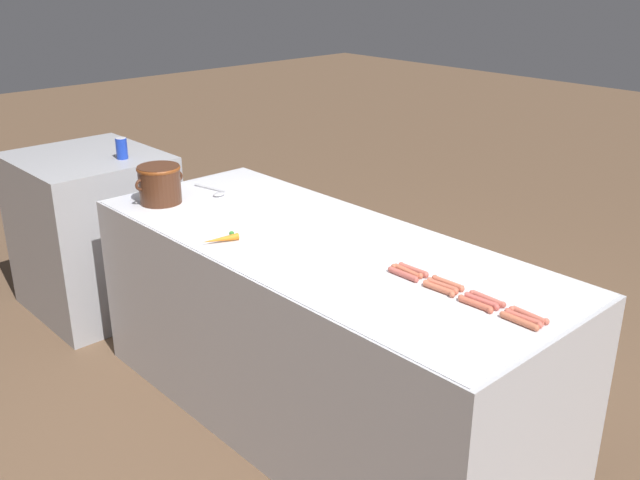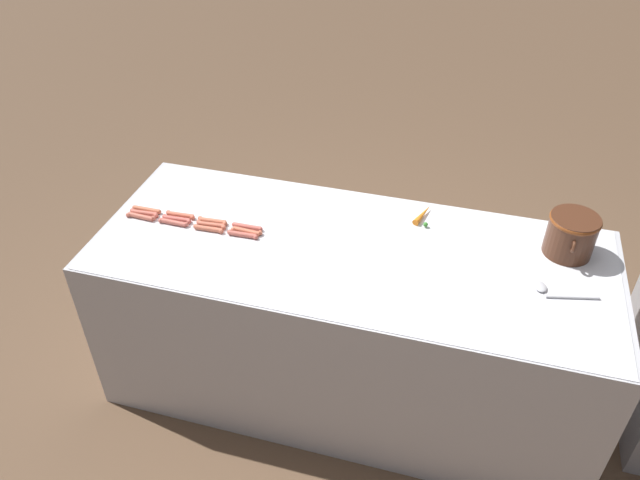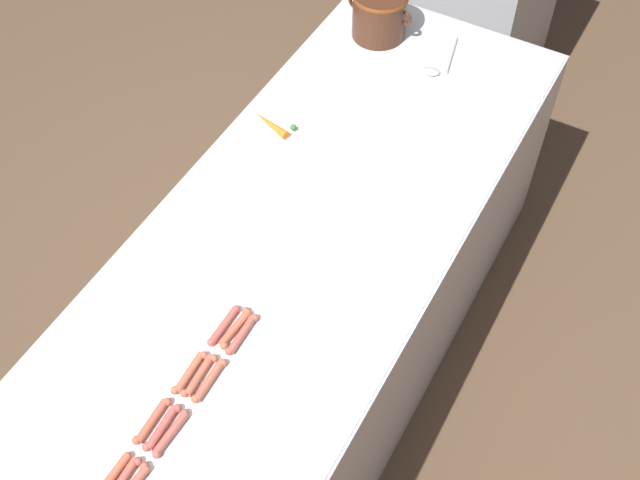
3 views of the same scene
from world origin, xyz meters
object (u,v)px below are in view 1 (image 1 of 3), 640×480
hot_dog_3 (403,274)px  soda_can (122,148)px  back_cabinet (95,233)px  hot_dog_2 (439,289)px  hot_dog_5 (482,301)px  hot_dog_9 (487,299)px  hot_dog_1 (476,304)px  bean_pot (160,182)px  hot_dog_10 (448,283)px  hot_dog_11 (413,270)px  hot_dog_4 (523,318)px  hot_dog_6 (443,286)px  serving_spoon (216,192)px  hot_dog_8 (529,315)px  hot_dog_0 (519,321)px  hot_dog_7 (407,271)px  carrot (221,239)px

hot_dog_3 → soda_can: size_ratio=1.25×
back_cabinet → hot_dog_2: size_ratio=6.38×
hot_dog_5 → hot_dog_9: (0.03, -0.00, 0.00)m
back_cabinet → hot_dog_1: size_ratio=6.38×
back_cabinet → hot_dog_3: back_cabinet is taller
hot_dog_1 → bean_pot: bearing=96.9°
hot_dog_10 → hot_dog_9: bearing=-90.5°
hot_dog_11 → bean_pot: bean_pot is taller
hot_dog_9 → hot_dog_4: bearing=-100.9°
back_cabinet → hot_dog_11: back_cabinet is taller
hot_dog_1 → hot_dog_4: same height
hot_dog_6 → bean_pot: 1.65m
hot_dog_9 → serving_spoon: size_ratio=0.58×
hot_dog_3 → hot_dog_9: size_ratio=1.00×
hot_dog_1 → back_cabinet: bearing=94.2°
hot_dog_8 → bean_pot: bearing=98.1°
hot_dog_0 → hot_dog_5: bearing=79.8°
hot_dog_2 → hot_dog_7: (0.03, 0.19, 0.00)m
hot_dog_7 → soda_can: 2.12m
back_cabinet → hot_dog_11: bearing=-83.6°
hot_dog_8 → soda_can: bearing=92.8°
hot_dog_3 → hot_dog_11: size_ratio=1.00×
hot_dog_1 → hot_dog_10: bearing=69.3°
hot_dog_5 → hot_dog_9: bearing=-5.3°
hot_dog_1 → serving_spoon: size_ratio=0.58×
back_cabinet → hot_dog_4: back_cabinet is taller
hot_dog_3 → hot_dog_0: bearing=-89.9°
hot_dog_1 → bean_pot: size_ratio=0.57×
back_cabinet → hot_dog_9: back_cabinet is taller
hot_dog_5 → serving_spoon: (0.04, 1.73, -0.00)m
back_cabinet → hot_dog_4: 2.91m
back_cabinet → carrot: bearing=-94.2°
serving_spoon → hot_dog_7: bearing=-91.6°
hot_dog_9 → hot_dog_10: same height
hot_dog_2 → hot_dog_9: size_ratio=1.00×
hot_dog_1 → hot_dog_3: bearing=89.6°
bean_pot → serving_spoon: (0.29, -0.07, -0.10)m
back_cabinet → hot_dog_3: size_ratio=6.37×
hot_dog_8 → serving_spoon: hot_dog_8 is taller
hot_dog_5 → hot_dog_9: 0.03m
carrot → hot_dog_0: bearing=-76.5°
hot_dog_6 → hot_dog_9: (0.03, -0.18, 0.00)m
hot_dog_1 → soda_can: (-0.07, 2.47, 0.12)m
hot_dog_3 → hot_dog_10: (0.06, -0.17, 0.00)m
hot_dog_5 → soda_can: soda_can is taller
hot_dog_3 → hot_dog_11: bearing=0.8°
hot_dog_8 → serving_spoon: 1.91m
hot_dog_5 → hot_dog_11: bearing=85.1°
hot_dog_10 → hot_dog_1: bearing=-110.7°
hot_dog_5 → hot_dog_9: same height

